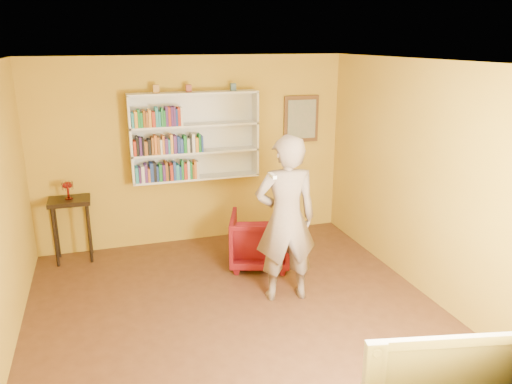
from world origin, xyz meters
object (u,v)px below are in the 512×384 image
Objects in this scene: ruby_lustre at (67,187)px; armchair at (260,240)px; console_table at (70,210)px; person at (286,219)px; bookshelf at (194,136)px; television at (445,372)px.

ruby_lustre reaches higher than armchair.
ruby_lustre is at bearing -69.44° from console_table.
console_table is 0.45× the size of person.
bookshelf is at bearing -65.47° from person.
ruby_lustre is 0.30× the size of armchair.
person reaches higher than television.
person reaches higher than console_table.
bookshelf is 2.19m from person.
bookshelf is 4.78m from television.
armchair is at bearing 103.62° from television.
television reaches higher than console_table.
armchair is at bearing -59.59° from bookshelf.
console_table is 3.02m from person.
bookshelf reaches higher than person.
armchair is 0.67× the size of television.
ruby_lustre is at bearing -174.76° from bookshelf.
bookshelf is 1.83m from ruby_lustre.
bookshelf reaches higher than ruby_lustre.
person is at bearing -72.32° from bookshelf.
ruby_lustre is 5.14m from television.
armchair is at bearing -21.14° from ruby_lustre.
armchair is 1.10m from person.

